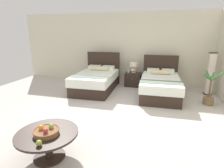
{
  "coord_description": "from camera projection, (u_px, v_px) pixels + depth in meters",
  "views": [
    {
      "loc": [
        1.08,
        -3.99,
        1.92
      ],
      "look_at": [
        -0.17,
        0.5,
        0.61
      ],
      "focal_mm": 28.96,
      "sensor_mm": 36.0,
      "label": 1
    }
  ],
  "objects": [
    {
      "name": "ground_plane",
      "position": [
        113.0,
        114.0,
        4.5
      ],
      "size": [
        9.51,
        9.88,
        0.02
      ],
      "primitive_type": "cube",
      "color": "beige"
    },
    {
      "name": "wall_back",
      "position": [
        134.0,
        49.0,
        7.05
      ],
      "size": [
        9.51,
        0.12,
        2.71
      ],
      "primitive_type": "cube",
      "color": "beige",
      "rests_on": "ground"
    },
    {
      "name": "bed_near_window",
      "position": [
        96.0,
        80.0,
        6.32
      ],
      "size": [
        1.33,
        2.08,
        1.23
      ],
      "color": "#2E2119",
      "rests_on": "ground"
    },
    {
      "name": "bed_near_corner",
      "position": [
        160.0,
        85.0,
        5.76
      ],
      "size": [
        1.26,
        2.14,
        1.18
      ],
      "color": "#2E2119",
      "rests_on": "ground"
    },
    {
      "name": "nightstand",
      "position": [
        133.0,
        79.0,
        6.8
      ],
      "size": [
        0.57,
        0.47,
        0.51
      ],
      "color": "#2E2119",
      "rests_on": "ground"
    },
    {
      "name": "table_lamp",
      "position": [
        133.0,
        66.0,
        6.68
      ],
      "size": [
        0.29,
        0.29,
        0.39
      ],
      "color": "beige",
      "rests_on": "nightstand"
    },
    {
      "name": "vase",
      "position": [
        128.0,
        71.0,
        6.71
      ],
      "size": [
        0.07,
        0.07,
        0.15
      ],
      "color": "#B4B4C2",
      "rests_on": "nightstand"
    },
    {
      "name": "coffee_table",
      "position": [
        48.0,
        138.0,
        2.82
      ],
      "size": [
        0.95,
        0.95,
        0.45
      ],
      "color": "#2E2119",
      "rests_on": "ground"
    },
    {
      "name": "fruit_bowl",
      "position": [
        46.0,
        131.0,
        2.73
      ],
      "size": [
        0.39,
        0.39,
        0.14
      ],
      "color": "#8C5C3C",
      "rests_on": "coffee_table"
    },
    {
      "name": "loose_apple",
      "position": [
        39.0,
        143.0,
        2.45
      ],
      "size": [
        0.08,
        0.08,
        0.08
      ],
      "color": "#91A73A",
      "rests_on": "coffee_table"
    },
    {
      "name": "floor_lamp_corner",
      "position": [
        210.0,
        74.0,
        5.75
      ],
      "size": [
        0.23,
        0.23,
        1.36
      ],
      "color": "#2A2421",
      "rests_on": "ground"
    },
    {
      "name": "potted_palm",
      "position": [
        210.0,
        93.0,
        4.98
      ],
      "size": [
        0.56,
        0.58,
        0.98
      ],
      "color": "brown",
      "rests_on": "ground"
    }
  ]
}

